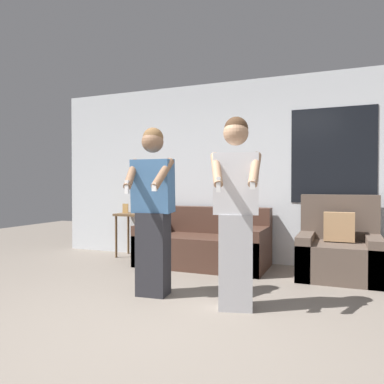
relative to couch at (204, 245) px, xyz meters
The scene contains 7 objects.
ground_plane 2.51m from the couch, 78.65° to the right, with size 14.00×14.00×0.00m, color slate.
wall_back 1.28m from the couch, 43.58° to the left, with size 6.39×0.07×2.70m.
couch is the anchor object (origin of this frame).
armchair 1.79m from the couch, ahead, with size 0.96×0.90×1.02m.
side_table 1.35m from the couch, behind, with size 0.44×0.44×0.85m.
person_left 1.66m from the couch, 89.81° to the right, with size 0.48×0.49×1.74m.
person_right 1.98m from the couch, 60.85° to the right, with size 0.49×0.53×1.77m.
Camera 1 is at (1.34, -2.53, 1.15)m, focal length 35.00 mm.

